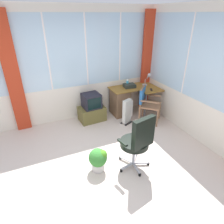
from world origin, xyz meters
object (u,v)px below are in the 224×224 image
(desk, at_px, (122,101))
(spray_bottle, at_px, (127,83))
(desk_lamp, at_px, (149,78))
(paper_tray, at_px, (129,86))
(office_chair, at_px, (138,140))
(potted_plant, at_px, (98,159))
(tv_on_stand, at_px, (92,109))
(space_heater, at_px, (128,111))
(tv_remote, at_px, (151,90))
(wooden_armchair, at_px, (146,100))

(desk, distance_m, spray_bottle, 0.50)
(desk_lamp, relative_size, spray_bottle, 1.57)
(paper_tray, height_order, office_chair, office_chair)
(desk, xyz_separation_m, potted_plant, (-1.33, -1.76, -0.15))
(tv_on_stand, distance_m, space_heater, 0.91)
(desk, xyz_separation_m, tv_on_stand, (-0.85, -0.01, -0.07))
(desk_lamp, bearing_deg, paper_tray, 173.39)
(desk_lamp, distance_m, paper_tray, 0.58)
(tv_remote, relative_size, spray_bottle, 0.69)
(tv_remote, bearing_deg, potted_plant, -118.47)
(wooden_armchair, xyz_separation_m, office_chair, (-1.08, -1.42, 0.04))
(wooden_armchair, xyz_separation_m, potted_plant, (-1.71, -1.18, -0.33))
(tv_remote, bearing_deg, spray_bottle, 156.88)
(spray_bottle, height_order, wooden_armchair, spray_bottle)
(paper_tray, xyz_separation_m, space_heater, (-0.31, -0.52, -0.45))
(desk, xyz_separation_m, space_heater, (-0.09, -0.51, -0.07))
(desk, relative_size, desk_lamp, 3.63)
(desk, height_order, potted_plant, desk)
(office_chair, height_order, space_heater, office_chair)
(desk, distance_m, space_heater, 0.52)
(tv_remote, bearing_deg, space_heater, -144.41)
(tv_remote, height_order, office_chair, office_chair)
(desk, xyz_separation_m, tv_remote, (0.64, -0.39, 0.35))
(desk, relative_size, tv_remote, 8.22)
(desk_lamp, xyz_separation_m, tv_on_stand, (-1.63, 0.04, -0.63))
(office_chair, relative_size, space_heater, 1.66)
(paper_tray, bearing_deg, space_heater, -121.03)
(desk_lamp, height_order, tv_remote, desk_lamp)
(spray_bottle, relative_size, wooden_armchair, 0.24)
(tv_remote, height_order, tv_on_stand, tv_remote)
(tv_remote, height_order, potted_plant, tv_remote)
(spray_bottle, bearing_deg, space_heater, -116.14)
(spray_bottle, xyz_separation_m, wooden_armchair, (0.16, -0.69, -0.26))
(paper_tray, relative_size, potted_plant, 0.70)
(space_heater, bearing_deg, desk, 80.26)
(desk, bearing_deg, wooden_armchair, -56.40)
(tv_on_stand, height_order, space_heater, tv_on_stand)
(tv_remote, distance_m, potted_plant, 2.45)
(tv_on_stand, bearing_deg, wooden_armchair, -24.65)
(desk, relative_size, paper_tray, 4.11)
(office_chair, bearing_deg, tv_remote, 50.08)
(desk, bearing_deg, tv_on_stand, -179.39)
(office_chair, bearing_deg, tv_on_stand, 94.46)
(wooden_armchair, height_order, potted_plant, wooden_armchair)
(tv_remote, distance_m, wooden_armchair, 0.36)
(tv_remote, height_order, paper_tray, paper_tray)
(space_heater, distance_m, potted_plant, 1.76)
(desk_lamp, bearing_deg, spray_bottle, 164.09)
(potted_plant, bearing_deg, desk, 52.97)
(paper_tray, height_order, tv_on_stand, paper_tray)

